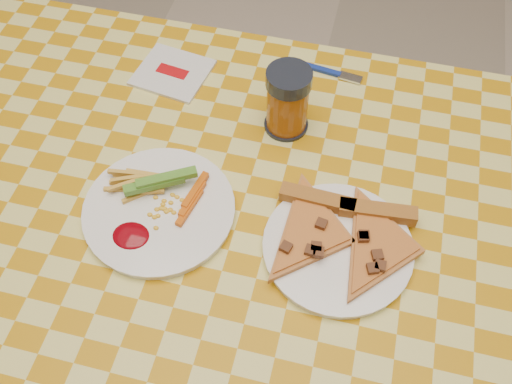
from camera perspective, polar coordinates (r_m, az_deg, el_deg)
ground at (r=1.57m, az=-1.25°, el=-18.02°), size 8.00×8.00×0.00m
table at (r=0.93m, az=-2.02°, el=-6.14°), size 1.28×0.88×0.76m
plate_left at (r=0.89m, az=-9.63°, el=-1.86°), size 0.28×0.28×0.01m
plate_right at (r=0.85m, az=8.15°, el=-5.60°), size 0.27×0.27×0.01m
fries_veggies at (r=0.89m, az=-9.99°, el=-0.40°), size 0.17×0.16×0.04m
pizza_slices at (r=0.85m, az=8.66°, el=-4.18°), size 0.25×0.24×0.02m
drink_glass at (r=0.95m, az=3.18°, el=9.05°), size 0.08×0.08×0.12m
napkin at (r=1.08m, az=-8.34°, el=11.74°), size 0.14×0.13×0.01m
fork at (r=1.08m, az=7.16°, el=11.90°), size 0.13×0.03×0.01m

